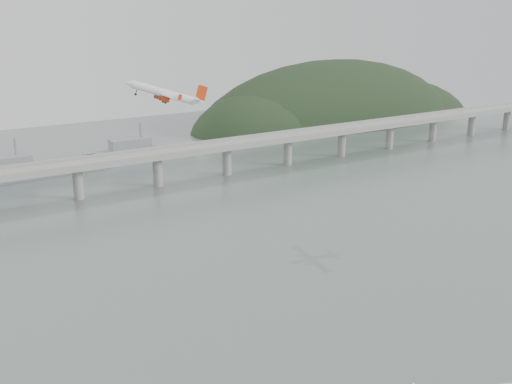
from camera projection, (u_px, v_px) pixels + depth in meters
ground at (343, 331)px, 204.91m from camera, size 900.00×900.00×0.00m
bridge at (124, 163)px, 360.31m from camera, size 800.00×22.00×23.90m
headland at (342, 136)px, 625.30m from camera, size 365.00×155.00×156.00m
airliner at (166, 94)px, 241.18m from camera, size 34.22×31.43×13.06m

